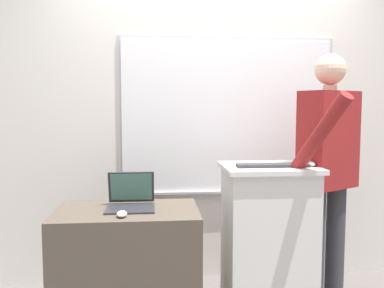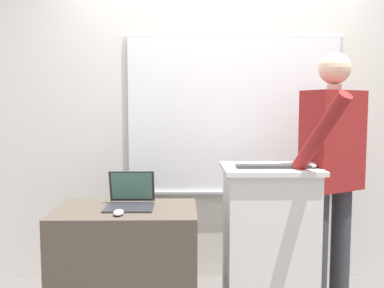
% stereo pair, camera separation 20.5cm
% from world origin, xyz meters
% --- Properties ---
extents(back_wall, '(6.40, 0.17, 2.97)m').
position_xyz_m(back_wall, '(0.00, 1.12, 1.48)').
color(back_wall, silver).
rests_on(back_wall, ground_plane).
extents(lectern_podium, '(0.61, 0.50, 1.03)m').
position_xyz_m(lectern_podium, '(0.29, 0.37, 0.52)').
color(lectern_podium, silver).
rests_on(lectern_podium, ground_plane).
extents(side_desk, '(0.89, 0.55, 0.78)m').
position_xyz_m(side_desk, '(-0.63, 0.29, 0.39)').
color(side_desk, '#4C4238').
rests_on(side_desk, ground_plane).
extents(person_presenter, '(0.58, 0.71, 1.77)m').
position_xyz_m(person_presenter, '(0.71, 0.42, 1.02)').
color(person_presenter, '#333338').
rests_on(person_presenter, ground_plane).
extents(laptop, '(0.30, 0.30, 0.22)m').
position_xyz_m(laptop, '(-0.61, 0.37, 0.84)').
color(laptop, '#28282D').
rests_on(laptop, side_desk).
extents(wireless_keyboard, '(0.45, 0.11, 0.02)m').
position_xyz_m(wireless_keyboard, '(0.29, 0.31, 1.04)').
color(wireless_keyboard, '#2D2D30').
rests_on(wireless_keyboard, lectern_podium).
extents(computer_mouse_by_laptop, '(0.06, 0.10, 0.03)m').
position_xyz_m(computer_mouse_by_laptop, '(-0.65, 0.13, 0.80)').
color(computer_mouse_by_laptop, silver).
rests_on(computer_mouse_by_laptop, side_desk).
extents(computer_mouse_by_keyboard, '(0.06, 0.10, 0.03)m').
position_xyz_m(computer_mouse_by_keyboard, '(0.54, 0.30, 1.05)').
color(computer_mouse_by_keyboard, '#BCBCC1').
rests_on(computer_mouse_by_keyboard, lectern_podium).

